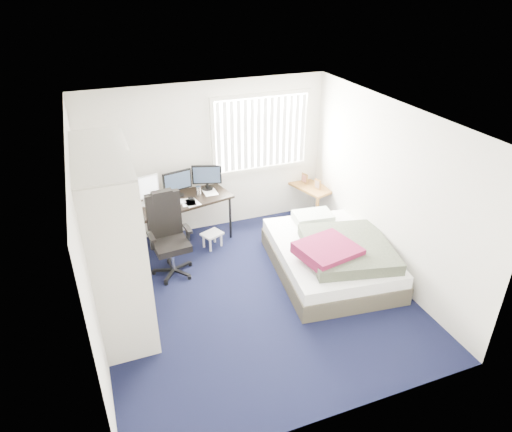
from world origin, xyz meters
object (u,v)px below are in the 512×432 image
Objects in this scene: office_chair at (169,243)px; nightstand at (309,189)px; bed at (332,256)px; desk at (178,197)px.

office_chair is 1.31× the size of nightstand.
office_chair is at bearing 158.08° from bed.
desk is 2.38m from nightstand.
nightstand reaches higher than bed.
office_chair is 2.82m from nightstand.
desk is 0.78× the size of bed.
desk is 2.54m from bed.
office_chair reaches higher than bed.
office_chair is (-0.32, -0.75, -0.33)m from desk.
bed is at bearing -21.92° from office_chair.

